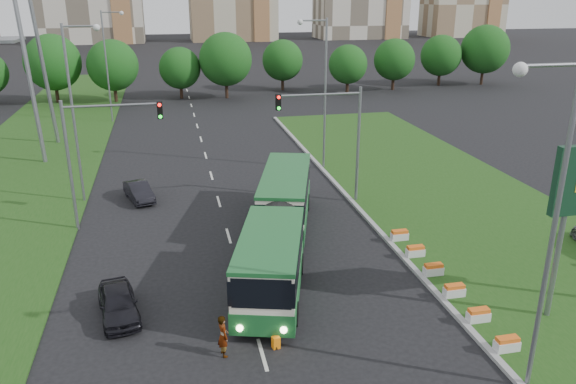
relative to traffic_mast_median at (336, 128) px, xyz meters
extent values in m
plane|color=black|center=(-4.78, -10.00, -5.35)|extent=(360.00, 360.00, 0.00)
cube|color=#1C4513|center=(8.22, -2.00, -5.27)|extent=(14.00, 60.00, 0.15)
cube|color=gray|center=(1.27, -2.00, -5.26)|extent=(0.30, 60.00, 0.18)
cube|color=#1C4513|center=(-22.78, 15.00, -5.30)|extent=(12.00, 110.00, 0.10)
cylinder|color=gray|center=(5.22, -16.00, -2.55)|extent=(0.24, 0.24, 5.60)
cylinder|color=gray|center=(1.62, 0.00, -1.35)|extent=(0.20, 0.20, 8.00)
cylinder|color=gray|center=(-1.13, 0.00, 2.25)|extent=(5.50, 0.14, 0.14)
cube|color=black|center=(-3.88, 0.00, 1.85)|extent=(0.32, 0.32, 1.00)
cylinder|color=gray|center=(-16.78, -1.00, -1.35)|extent=(0.20, 0.20, 8.00)
cylinder|color=gray|center=(-14.03, -1.00, 2.25)|extent=(5.50, 0.14, 0.14)
cube|color=black|center=(-11.28, -1.00, 1.85)|extent=(0.32, 0.32, 1.00)
cube|color=white|center=(-5.44, -12.01, -3.48)|extent=(2.67, 7.37, 2.88)
cube|color=white|center=(-5.44, -2.55, -3.48)|extent=(2.67, 8.97, 2.88)
cylinder|color=black|center=(-5.44, -7.68, -3.53)|extent=(2.67, 1.34, 2.67)
cube|color=#1B5F2B|center=(-5.44, -12.01, -4.44)|extent=(2.76, 7.42, 1.01)
cube|color=#1B5F2B|center=(-5.44, -2.55, -4.44)|extent=(2.76, 9.03, 1.01)
cube|color=black|center=(-5.44, -12.01, -3.00)|extent=(2.76, 7.42, 1.12)
cube|color=black|center=(-5.44, -2.55, -3.00)|extent=(2.76, 9.03, 1.12)
imported|color=black|center=(-13.62, -11.81, -4.66)|extent=(2.29, 4.25, 1.37)
imported|color=black|center=(-13.20, 3.50, -4.71)|extent=(2.43, 4.12, 1.28)
imported|color=gray|center=(-9.31, -15.69, -4.44)|extent=(0.57, 0.74, 1.81)
cube|color=orange|center=(-7.16, -15.67, -5.09)|extent=(0.31, 0.26, 0.52)
cylinder|color=black|center=(-7.16, -15.80, -5.29)|extent=(0.03, 0.12, 0.12)
camera|label=1|loc=(-10.83, -34.95, 8.52)|focal=35.00mm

